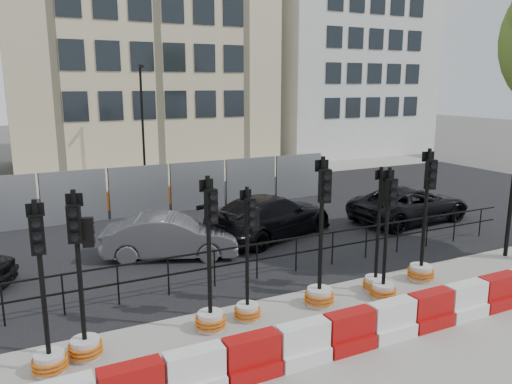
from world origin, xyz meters
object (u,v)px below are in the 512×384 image
traffic_signal_a (48,339)px  traffic_signal_d (248,289)px  traffic_signal_h (422,255)px  car_c (270,216)px

traffic_signal_a → traffic_signal_d: bearing=7.3°
traffic_signal_h → car_c: (-1.75, 5.18, 0.00)m
traffic_signal_h → car_c: traffic_signal_h is taller
traffic_signal_a → traffic_signal_h: traffic_signal_h is taller
traffic_signal_d → car_c: bearing=50.3°
traffic_signal_a → car_c: bearing=39.7°
traffic_signal_d → car_c: size_ratio=0.55×
traffic_signal_a → traffic_signal_h: 9.10m
traffic_signal_a → traffic_signal_h: bearing=4.8°
traffic_signal_a → car_c: size_ratio=0.59×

